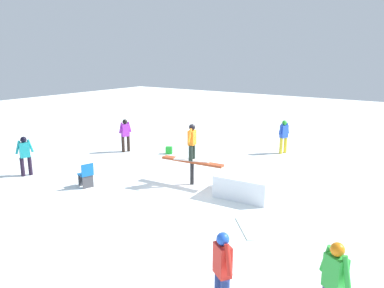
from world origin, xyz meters
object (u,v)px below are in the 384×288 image
object	(u,v)px
main_rider_on_rail	(192,142)
loose_snowboard_white	(246,228)
bystander_blue	(284,135)
backpack_on_snow	(169,150)
bystander_purple	(125,134)
rail_feature	(192,164)
bystander_red	(222,268)
folding_chair	(86,176)
bystander_green	(334,282)
bystander_teal	(25,154)

from	to	relation	value
main_rider_on_rail	loose_snowboard_white	xyz separation A→B (m)	(-3.21, 2.07, -1.54)
bystander_blue	backpack_on_snow	xyz separation A→B (m)	(4.37, 3.16, -0.72)
bystander_purple	rail_feature	bearing A→B (deg)	89.08
rail_feature	bystander_red	distance (m)	6.85
rail_feature	bystander_red	size ratio (longest dim) A/B	1.58
rail_feature	bystander_red	world-z (taller)	bystander_red
bystander_blue	rail_feature	bearing A→B (deg)	-166.65
bystander_blue	loose_snowboard_white	world-z (taller)	bystander_blue
loose_snowboard_white	backpack_on_snow	bearing A→B (deg)	11.55
bystander_purple	loose_snowboard_white	xyz separation A→B (m)	(-8.47, 4.06, -0.88)
backpack_on_snow	bystander_red	bearing A→B (deg)	105.32
bystander_purple	folding_chair	xyz separation A→B (m)	(-2.36, 4.35, -0.47)
main_rider_on_rail	bystander_purple	distance (m)	5.65
bystander_green	bystander_red	bearing A→B (deg)	-127.68
loose_snowboard_white	folding_chair	bearing A→B (deg)	51.39
bystander_red	backpack_on_snow	world-z (taller)	bystander_red
bystander_red	bystander_blue	bearing A→B (deg)	140.47
bystander_purple	bystander_blue	size ratio (longest dim) A/B	1.00
backpack_on_snow	bystander_green	bearing A→B (deg)	113.62
bystander_green	bystander_blue	world-z (taller)	bystander_green
bystander_blue	bystander_teal	bearing A→B (deg)	165.49
main_rider_on_rail	backpack_on_snow	distance (m)	4.58
main_rider_on_rail	bystander_purple	world-z (taller)	main_rider_on_rail
folding_chair	main_rider_on_rail	bearing A→B (deg)	144.43
bystander_purple	bystander_teal	bearing A→B (deg)	13.06
rail_feature	bystander_purple	world-z (taller)	bystander_purple
bystander_red	bystander_blue	world-z (taller)	bystander_blue
backpack_on_snow	bystander_blue	bearing A→B (deg)	-171.98
bystander_green	backpack_on_snow	xyz separation A→B (m)	(9.42, -7.50, -0.74)
main_rider_on_rail	bystander_blue	bearing A→B (deg)	-114.51
rail_feature	bystander_purple	xyz separation A→B (m)	(5.25, -1.99, 0.13)
main_rider_on_rail	bystander_blue	world-z (taller)	main_rider_on_rail
bystander_green	backpack_on_snow	bearing A→B (deg)	173.61
folding_chair	rail_feature	bearing A→B (deg)	144.43
bystander_red	folding_chair	distance (m)	7.82
bystander_green	bystander_teal	world-z (taller)	bystander_green
main_rider_on_rail	folding_chair	bearing A→B (deg)	24.75
bystander_green	bystander_teal	size ratio (longest dim) A/B	1.05
bystander_teal	folding_chair	bearing A→B (deg)	-58.07
bystander_red	loose_snowboard_white	xyz separation A→B (m)	(1.13, -3.22, -0.86)
main_rider_on_rail	bystander_teal	size ratio (longest dim) A/B	0.88
bystander_teal	backpack_on_snow	bearing A→B (deg)	-0.98
bystander_red	folding_chair	bearing A→B (deg)	-167.71
rail_feature	main_rider_on_rail	world-z (taller)	main_rider_on_rail
bystander_red	bystander_teal	bearing A→B (deg)	-159.30
bystander_blue	loose_snowboard_white	bearing A→B (deg)	-141.75
bystander_red	bystander_green	size ratio (longest dim) A/B	0.96
bystander_red	folding_chair	world-z (taller)	bystander_red
rail_feature	bystander_purple	bearing A→B (deg)	-25.04
bystander_blue	bystander_green	bearing A→B (deg)	-131.29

